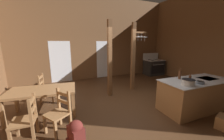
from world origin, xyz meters
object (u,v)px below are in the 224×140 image
Objects in this scene: kitchen_island at (195,95)px; ladderback_chair_by_post at (26,120)px; backpack at (76,135)px; ladderback_chair_near_window at (59,112)px; bottle_short_on_counter at (190,79)px; stockpot_on_counter at (188,82)px; bottle_tall_on_counter at (180,75)px; step_stool at (224,121)px; mixing_bowl_on_counter at (200,82)px; ladderback_chair_at_table_end at (46,88)px; stove_range at (154,67)px; dining_table at (42,92)px.

kitchen_island is 4.40m from ladderback_chair_by_post.
kitchen_island reaches higher than backpack.
ladderback_chair_near_window is at bearing 4.38° from ladderback_chair_by_post.
ladderback_chair_by_post is 4.04m from bottle_short_on_counter.
stockpot_on_counter is 0.60m from bottle_tall_on_counter.
kitchen_island is 3.79m from ladderback_chair_near_window.
step_stool is 1.15m from stockpot_on_counter.
backpack is 3.28m from mixing_bowl_on_counter.
ladderback_chair_by_post is at bearing 142.98° from backpack.
stockpot_on_counter is at bearing -37.43° from ladderback_chair_at_table_end.
stove_range is at bearing 64.98° from kitchen_island.
step_stool is at bearing -18.70° from ladderback_chair_by_post.
kitchen_island is 0.69m from bottle_short_on_counter.
stove_range reaches higher than kitchen_island.
stove_range is 4.26m from bottle_tall_on_counter.
ladderback_chair_near_window is 2.52× the size of stockpot_on_counter.
bottle_tall_on_counter is at bearing -3.10° from ladderback_chair_by_post.
stove_range reaches higher than ladderback_chair_at_table_end.
stove_range is 6.12m from ladderback_chair_at_table_end.
ladderback_chair_near_window and ladderback_chair_by_post have the same top height.
ladderback_chair_at_table_end is at bearing 149.87° from kitchen_island.
backpack is (-3.26, 0.74, 0.14)m from step_stool.
backpack is 1.82× the size of bottle_tall_on_counter.
dining_table is 0.98m from ladderback_chair_at_table_end.
ladderback_chair_near_window is 2.90× the size of bottle_tall_on_counter.
bottle_short_on_counter reaches higher than kitchen_island.
step_stool is 5.11m from ladderback_chair_at_table_end.
backpack is 2.39× the size of bottle_short_on_counter.
mixing_bowl_on_counter reaches higher than dining_table.
kitchen_island is 2.30× the size of ladderback_chair_at_table_end.
dining_table is at bearing 149.00° from step_stool.
bottle_tall_on_counter is at bearing 100.81° from mixing_bowl_on_counter.
bottle_tall_on_counter reaches higher than bottle_short_on_counter.
kitchen_island is at bearing 44.69° from mixing_bowl_on_counter.
ladderback_chair_by_post is at bearing 168.87° from stockpot_on_counter.
stove_range is at bearing 60.70° from bottle_short_on_counter.
ladderback_chair_near_window is 3.45m from bottle_short_on_counter.
step_stool is at bearing -22.38° from ladderback_chair_near_window.
bottle_short_on_counter is at bearing -21.90° from dining_table.
bottle_tall_on_counter is at bearing -121.32° from stove_range.
ladderback_chair_at_table_end is at bearing 145.23° from mixing_bowl_on_counter.
stove_range is at bearing 63.31° from mixing_bowl_on_counter.
ladderback_chair_near_window is 1.00× the size of ladderback_chair_at_table_end.
bottle_tall_on_counter reaches higher than backpack.
kitchen_island is 3.50m from backpack.
bottle_short_on_counter reaches higher than ladderback_chair_at_table_end.
kitchen_island is 6.67× the size of bottle_tall_on_counter.
stove_range is 4.84m from stockpot_on_counter.
ladderback_chair_near_window is at bearing 109.90° from backpack.
ladderback_chair_by_post is at bearing 173.61° from kitchen_island.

